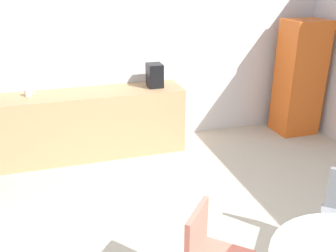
# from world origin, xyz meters

# --- Properties ---
(wall_back) EXTENTS (6.00, 0.10, 2.60)m
(wall_back) POSITION_xyz_m (0.00, 3.00, 1.30)
(wall_back) COLOR silver
(wall_back) RESTS_ON ground_plane
(counter_block) EXTENTS (2.51, 0.60, 0.90)m
(counter_block) POSITION_xyz_m (-0.62, 2.65, 0.45)
(counter_block) COLOR tan
(counter_block) RESTS_ON ground_plane
(locker_cabinet) EXTENTS (0.60, 0.50, 1.74)m
(locker_cabinet) POSITION_xyz_m (2.55, 2.55, 0.87)
(locker_cabinet) COLOR orange
(locker_cabinet) RESTS_ON ground_plane
(chair_coral) EXTENTS (0.59, 0.59, 0.83)m
(chair_coral) POSITION_xyz_m (-0.08, -0.20, 0.52)
(chair_coral) COLOR silver
(chair_coral) RESTS_ON ground_plane
(mug_white) EXTENTS (0.13, 0.08, 0.09)m
(mug_white) POSITION_xyz_m (-1.38, 2.69, 0.95)
(mug_white) COLOR white
(mug_white) RESTS_ON counter_block
(coffee_maker) EXTENTS (0.20, 0.24, 0.32)m
(coffee_maker) POSITION_xyz_m (0.28, 2.65, 1.06)
(coffee_maker) COLOR black
(coffee_maker) RESTS_ON counter_block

